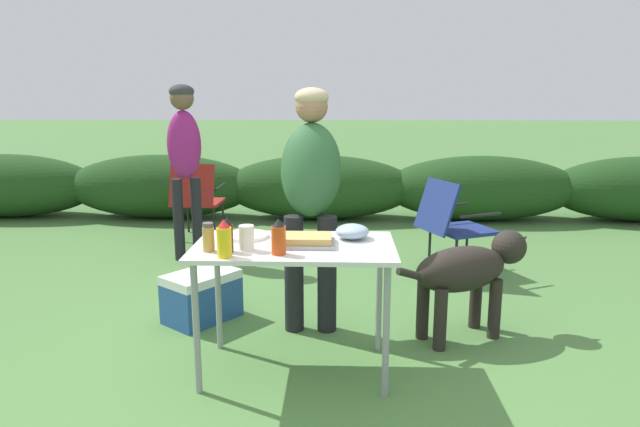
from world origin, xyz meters
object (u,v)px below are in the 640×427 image
object	(u,v)px
standing_person_in_dark_puffer	(311,183)
dog	(469,270)
bbq_sauce_bottle	(227,235)
standing_person_in_gray_fleece	(184,150)
paper_cup_stack	(247,238)
mustard_bottle	(224,239)
hot_sauce_bottle	(279,237)
plate_stack	(246,236)
folding_table	(294,258)
cooler_box	(202,296)
camp_chair_green_behind_table	(197,197)
camp_chair_near_hedge	(453,221)
spice_jar	(208,237)
food_tray	(305,241)
mixing_bowl	(352,231)

from	to	relation	value
standing_person_in_dark_puffer	dog	world-z (taller)	standing_person_in_dark_puffer
bbq_sauce_bottle	standing_person_in_gray_fleece	world-z (taller)	standing_person_in_gray_fleece
paper_cup_stack	mustard_bottle	bearing A→B (deg)	-124.62
hot_sauce_bottle	mustard_bottle	bearing A→B (deg)	-167.20
bbq_sauce_bottle	standing_person_in_gray_fleece	bearing A→B (deg)	109.87
plate_stack	mustard_bottle	bearing A→B (deg)	-96.05
folding_table	cooler_box	size ratio (longest dim) A/B	1.91
plate_stack	standing_person_in_gray_fleece	world-z (taller)	standing_person_in_gray_fleece
standing_person_in_dark_puffer	standing_person_in_gray_fleece	distance (m)	1.95
standing_person_in_gray_fleece	camp_chair_green_behind_table	distance (m)	0.94
dog	camp_chair_near_hedge	bearing A→B (deg)	147.12
spice_jar	standing_person_in_dark_puffer	distance (m)	0.97
standing_person_in_dark_puffer	cooler_box	size ratio (longest dim) A/B	2.76
cooler_box	mustard_bottle	bearing A→B (deg)	58.90
mustard_bottle	standing_person_in_dark_puffer	xyz separation A→B (m)	(0.39, 0.92, 0.15)
mustard_bottle	camp_chair_near_hedge	size ratio (longest dim) A/B	0.24
standing_person_in_dark_puffer	cooler_box	xyz separation A→B (m)	(-0.76, 0.04, -0.81)
food_tray	plate_stack	size ratio (longest dim) A/B	1.25
folding_table	mixing_bowl	bearing A→B (deg)	24.23
mixing_bowl	spice_jar	distance (m)	0.81
spice_jar	camp_chair_green_behind_table	world-z (taller)	spice_jar
spice_jar	dog	distance (m)	1.68
paper_cup_stack	camp_chair_near_hedge	distance (m)	2.44
paper_cup_stack	mixing_bowl	bearing A→B (deg)	24.94
standing_person_in_dark_puffer	folding_table	bearing A→B (deg)	-95.22
mustard_bottle	camp_chair_green_behind_table	xyz separation A→B (m)	(-0.94, 3.17, -0.37)
plate_stack	bbq_sauce_bottle	bearing A→B (deg)	-98.27
food_tray	standing_person_in_dark_puffer	bearing A→B (deg)	90.17
camp_chair_near_hedge	plate_stack	bearing A→B (deg)	-66.21
standing_person_in_gray_fleece	cooler_box	distance (m)	1.77
mixing_bowl	mustard_bottle	size ratio (longest dim) A/B	0.97
bbq_sauce_bottle	mustard_bottle	bearing A→B (deg)	-88.92
folding_table	dog	xyz separation A→B (m)	(1.07, 0.50, -0.22)
folding_table	camp_chair_green_behind_table	distance (m)	3.19
folding_table	food_tray	world-z (taller)	food_tray
standing_person_in_gray_fleece	cooler_box	xyz separation A→B (m)	(0.47, -1.47, -0.87)
mustard_bottle	camp_chair_near_hedge	xyz separation A→B (m)	(1.56, 2.06, -0.37)
folding_table	dog	world-z (taller)	folding_table
cooler_box	camp_chair_near_hedge	bearing A→B (deg)	157.44
paper_cup_stack	dog	bearing A→B (deg)	25.01
paper_cup_stack	bbq_sauce_bottle	size ratio (longest dim) A/B	0.70
dog	camp_chair_near_hedge	distance (m)	1.32
plate_stack	dog	bearing A→B (deg)	14.22
food_tray	cooler_box	size ratio (longest dim) A/B	0.56
food_tray	cooler_box	bearing A→B (deg)	136.80
mixing_bowl	standing_person_in_gray_fleece	xyz separation A→B (m)	(-1.50, 2.04, 0.26)
food_tray	camp_chair_near_hedge	distance (m)	2.18
plate_stack	cooler_box	world-z (taller)	plate_stack
spice_jar	dog	xyz separation A→B (m)	(1.51, 0.64, -0.37)
plate_stack	camp_chair_near_hedge	world-z (taller)	camp_chair_near_hedge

